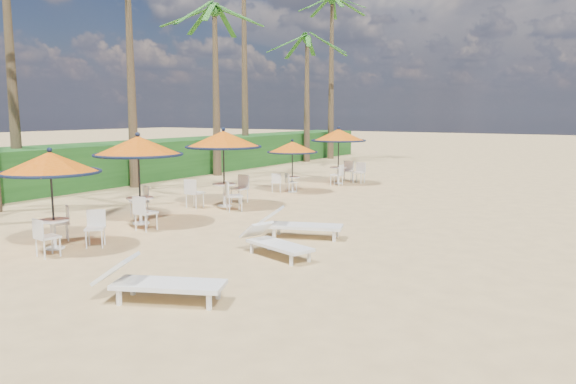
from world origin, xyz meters
name	(u,v)px	position (x,y,z in m)	size (l,w,h in m)	color
ground	(213,278)	(0.00, 0.00, 0.00)	(160.00, 160.00, 0.00)	tan
scrub_hedge	(142,160)	(-13.50, 11.00, 0.90)	(3.00, 40.00, 1.80)	#194716
station_0	(53,175)	(-4.68, -0.07, 1.74)	(2.29, 2.29, 2.39)	black
station_1	(139,154)	(-5.24, 3.09, 2.01)	(2.52, 2.52, 2.63)	black
station_2	(223,149)	(-5.07, 6.71, 1.96)	(2.57, 2.57, 2.68)	black
station_3	(291,152)	(-4.99, 10.93, 1.62)	(2.04, 2.04, 2.12)	black
station_4	(340,142)	(-4.56, 14.39, 1.87)	(2.45, 2.55, 2.56)	black
lounger_near	(156,281)	(0.04, -1.55, 0.37)	(2.27, 1.51, 0.78)	white
lounger_mid	(274,241)	(0.03, 2.07, 0.33)	(2.06, 1.18, 0.70)	white
lounger_far	(297,224)	(-0.48, 3.92, 0.36)	(2.26, 1.39, 0.78)	white
palm_4	(215,21)	(-11.36, 14.06, 7.63)	(5.00, 5.00, 8.38)	brown
palm_6	(307,47)	(-11.57, 23.48, 7.30)	(5.00, 5.00, 8.03)	brown
palm_7	(332,10)	(-11.34, 26.37, 9.97)	(5.00, 5.00, 10.88)	brown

